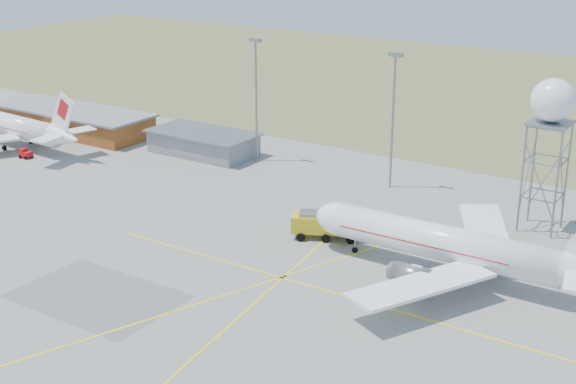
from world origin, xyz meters
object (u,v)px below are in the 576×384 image
Objects in this scene: airliner_far at (11,126)px; fire_truck at (329,225)px; baggage_tug at (26,154)px; airliner_main at (449,245)px; radar_tower at (548,147)px.

airliner_far reaches higher than fire_truck.
fire_truck is at bearing -5.88° from baggage_tug.
airliner_main reaches higher than fire_truck.
baggage_tug is at bearing 151.10° from fire_truck.
baggage_tug is (-61.31, 1.96, -1.10)m from fire_truck.
fire_truck is at bearing -7.67° from airliner_main.
radar_tower reaches higher than airliner_far.
airliner_main reaches higher than airliner_far.
airliner_far is 9.40m from baggage_tug.
airliner_far is 15.92× the size of baggage_tug.
fire_truck is (-21.74, -17.97, -9.62)m from radar_tower.
radar_tower is (91.09, 12.22, 7.69)m from airliner_far.
airliner_main is 1.82× the size of radar_tower.
fire_truck is (69.36, -5.75, -1.93)m from airliner_far.
airliner_main is 16.75× the size of baggage_tug.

